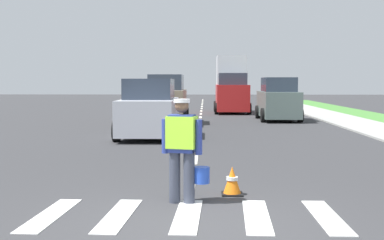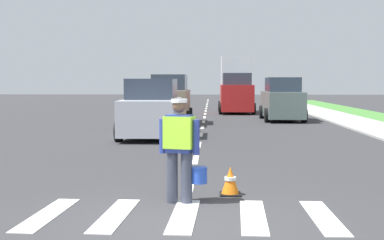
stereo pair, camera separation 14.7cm
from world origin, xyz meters
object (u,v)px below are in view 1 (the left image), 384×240
(car_oncoming_second, at_px, (166,101))
(car_parked_far, at_px, (278,100))
(delivery_truck, at_px, (232,87))
(road_worker, at_px, (183,145))
(traffic_cone_near, at_px, (232,181))
(car_oncoming_lead, at_px, (149,110))

(car_oncoming_second, xyz_separation_m, car_parked_far, (5.43, 2.24, -0.05))
(delivery_truck, bearing_deg, road_worker, -94.77)
(road_worker, bearing_deg, car_oncoming_second, 95.36)
(road_worker, relative_size, car_oncoming_second, 0.39)
(traffic_cone_near, xyz_separation_m, car_oncoming_lead, (-2.40, 9.00, 0.71))
(traffic_cone_near, bearing_deg, car_oncoming_second, 98.70)
(car_oncoming_lead, height_order, car_oncoming_second, car_oncoming_second)
(car_oncoming_lead, relative_size, car_oncoming_second, 0.98)
(road_worker, distance_m, delivery_truck, 23.85)
(delivery_truck, xyz_separation_m, car_oncoming_lead, (-3.58, -14.14, -0.66))
(delivery_truck, xyz_separation_m, car_parked_far, (2.01, -6.21, -0.61))
(car_oncoming_lead, bearing_deg, car_oncoming_second, 88.43)
(traffic_cone_near, height_order, car_oncoming_lead, car_oncoming_lead)
(traffic_cone_near, xyz_separation_m, car_oncoming_second, (-2.25, 14.70, 0.81))
(traffic_cone_near, xyz_separation_m, delivery_truck, (1.17, 23.14, 1.37))
(delivery_truck, bearing_deg, car_parked_far, -72.07)
(road_worker, relative_size, delivery_truck, 0.36)
(road_worker, bearing_deg, delivery_truck, 85.23)
(delivery_truck, height_order, car_oncoming_second, delivery_truck)
(car_parked_far, bearing_deg, car_oncoming_lead, -125.16)
(traffic_cone_near, bearing_deg, road_worker, -142.90)
(road_worker, xyz_separation_m, car_oncoming_second, (-1.44, 15.31, 0.12))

